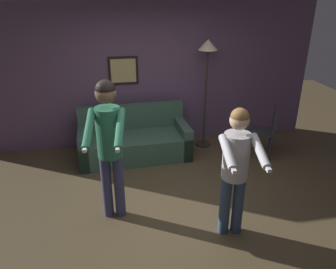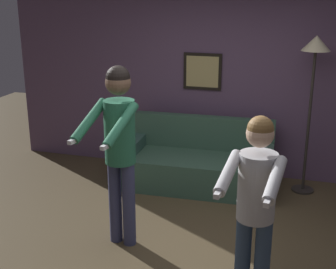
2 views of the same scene
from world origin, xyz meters
name	(u,v)px [view 1 (image 1 of 2)]	position (x,y,z in m)	size (l,w,h in m)	color
ground_plane	(169,210)	(0.00, 0.00, 0.00)	(12.00, 12.00, 0.00)	brown
back_wall_assembly	(145,76)	(0.00, 2.30, 1.30)	(6.40, 0.09, 2.60)	#644A68
couch	(134,142)	(-0.30, 1.69, 0.28)	(1.93, 0.92, 0.87)	#3D5F4B
torchiere_lamp	(207,58)	(1.04, 1.90, 1.67)	(0.34, 0.34, 1.98)	#332D28
person_standing_left	(109,138)	(-0.72, 0.03, 1.13)	(0.51, 0.74, 1.83)	#3B3F67
person_standing_right	(236,163)	(0.66, -0.57, 0.97)	(0.48, 0.71, 1.62)	#344A6A
dining_chair_distant	(267,129)	(1.98, 1.25, 0.53)	(0.56, 0.56, 0.93)	#2D2D33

